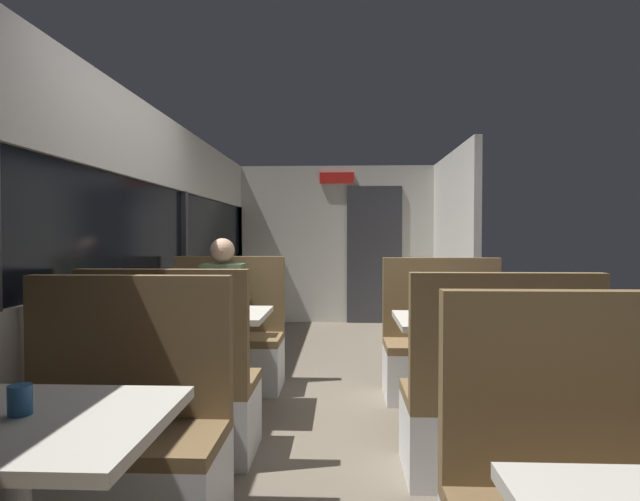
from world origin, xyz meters
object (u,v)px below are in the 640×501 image
at_px(bench_mid_window_facing_end, 173,400).
at_px(dining_table_rear_aisle, 465,333).
at_px(coffee_cup_primary, 20,400).
at_px(bench_rear_aisle_facing_entry, 445,356).
at_px(bench_near_window_facing_entry, 115,456).
at_px(dining_table_mid_window, 204,326).
at_px(bench_rear_aisle_facing_end, 496,417).
at_px(seated_passenger, 224,325).
at_px(dining_table_near_window, 12,451).
at_px(bench_mid_window_facing_entry, 226,349).

distance_m(bench_mid_window_facing_end, dining_table_rear_aisle, 1.88).
bearing_deg(coffee_cup_primary, bench_rear_aisle_facing_entry, 56.10).
height_order(bench_near_window_facing_entry, dining_table_mid_window, bench_near_window_facing_entry).
bearing_deg(dining_table_rear_aisle, coffee_cup_primary, -132.39).
bearing_deg(coffee_cup_primary, bench_rear_aisle_facing_end, 35.10).
xyz_separation_m(dining_table_rear_aisle, seated_passenger, (-1.79, 0.83, -0.10)).
bearing_deg(bench_rear_aisle_facing_end, dining_table_mid_window, 153.32).
height_order(dining_table_mid_window, bench_mid_window_facing_end, bench_mid_window_facing_end).
xyz_separation_m(dining_table_mid_window, bench_mid_window_facing_end, (0.00, -0.70, -0.31)).
relative_size(dining_table_near_window, bench_rear_aisle_facing_entry, 0.82).
bearing_deg(dining_table_rear_aisle, dining_table_mid_window, 173.62).
xyz_separation_m(dining_table_mid_window, bench_mid_window_facing_entry, (0.00, 0.70, -0.31)).
bearing_deg(seated_passenger, dining_table_mid_window, -90.00).
bearing_deg(dining_table_near_window, bench_rear_aisle_facing_end, 35.57).
bearing_deg(seated_passenger, bench_mid_window_facing_entry, 90.00).
height_order(bench_near_window_facing_entry, seated_passenger, seated_passenger).
height_order(dining_table_near_window, dining_table_rear_aisle, same).
bearing_deg(seated_passenger, bench_rear_aisle_facing_end, -40.46).
distance_m(bench_rear_aisle_facing_end, seated_passenger, 2.36).
bearing_deg(bench_rear_aisle_facing_entry, dining_table_rear_aisle, -90.00).
bearing_deg(dining_table_rear_aisle, bench_mid_window_facing_end, -164.41).
bearing_deg(bench_rear_aisle_facing_entry, dining_table_near_window, -123.75).
relative_size(dining_table_near_window, dining_table_mid_window, 1.00).
bearing_deg(bench_rear_aisle_facing_entry, bench_mid_window_facing_entry, 173.62).
bearing_deg(dining_table_near_window, seated_passenger, 90.00).
distance_m(bench_near_window_facing_entry, bench_rear_aisle_facing_end, 1.88).
relative_size(dining_table_near_window, bench_mid_window_facing_entry, 0.82).
bearing_deg(bench_mid_window_facing_entry, bench_near_window_facing_entry, -90.00).
distance_m(bench_mid_window_facing_end, bench_rear_aisle_facing_end, 1.80).
relative_size(bench_mid_window_facing_entry, bench_rear_aisle_facing_entry, 1.00).
relative_size(dining_table_rear_aisle, seated_passenger, 0.71).
bearing_deg(bench_rear_aisle_facing_entry, bench_mid_window_facing_end, -146.19).
bearing_deg(bench_rear_aisle_facing_end, dining_table_near_window, -144.43).
bearing_deg(bench_rear_aisle_facing_end, bench_mid_window_facing_entry, 138.23).
bearing_deg(bench_mid_window_facing_end, seated_passenger, 90.00).
height_order(dining_table_mid_window, seated_passenger, seated_passenger).
xyz_separation_m(dining_table_mid_window, bench_rear_aisle_facing_entry, (1.79, 0.50, -0.31)).
distance_m(bench_rear_aisle_facing_entry, coffee_cup_primary, 3.23).
xyz_separation_m(bench_near_window_facing_entry, bench_mid_window_facing_entry, (0.00, 2.18, 0.00)).
height_order(bench_rear_aisle_facing_end, coffee_cup_primary, bench_rear_aisle_facing_end).
relative_size(dining_table_mid_window, bench_rear_aisle_facing_entry, 0.82).
height_order(bench_near_window_facing_entry, bench_mid_window_facing_entry, same).
relative_size(dining_table_near_window, bench_mid_window_facing_end, 0.82).
xyz_separation_m(bench_rear_aisle_facing_end, seated_passenger, (-1.79, 1.53, 0.21)).
bearing_deg(seated_passenger, bench_rear_aisle_facing_entry, -4.08).
xyz_separation_m(bench_mid_window_facing_entry, bench_rear_aisle_facing_end, (1.79, -1.60, 0.00)).
bearing_deg(bench_near_window_facing_entry, bench_rear_aisle_facing_entry, 47.88).
relative_size(bench_mid_window_facing_end, bench_rear_aisle_facing_entry, 1.00).
relative_size(bench_mid_window_facing_end, bench_rear_aisle_facing_end, 1.00).
height_order(bench_near_window_facing_entry, coffee_cup_primary, bench_near_window_facing_entry).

